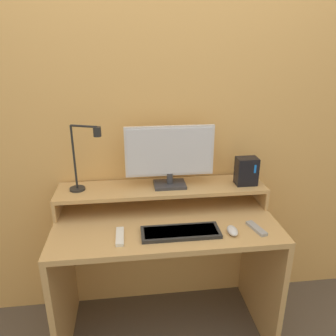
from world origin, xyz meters
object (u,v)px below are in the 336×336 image
(keyboard, at_px, (181,232))
(remote_secondary, at_px, (256,228))
(remote_control, at_px, (120,236))
(router_dock, at_px, (246,171))
(mouse, at_px, (232,231))
(monitor, at_px, (170,155))
(desk_lamp, at_px, (84,158))

(keyboard, height_order, remote_secondary, keyboard)
(remote_control, bearing_deg, router_dock, 21.33)
(mouse, xyz_separation_m, remote_secondary, (0.14, 0.02, -0.01))
(keyboard, bearing_deg, router_dock, 33.74)
(remote_secondary, bearing_deg, keyboard, 178.57)
(monitor, bearing_deg, keyboard, -87.11)
(router_dock, height_order, mouse, router_dock)
(desk_lamp, distance_m, remote_secondary, 0.99)
(monitor, bearing_deg, mouse, -51.19)
(remote_control, height_order, remote_secondary, same)
(router_dock, distance_m, remote_secondary, 0.36)
(router_dock, xyz_separation_m, remote_control, (-0.74, -0.29, -0.20))
(keyboard, relative_size, remote_secondary, 2.76)
(keyboard, height_order, remote_control, keyboard)
(desk_lamp, height_order, remote_secondary, desk_lamp)
(remote_secondary, bearing_deg, remote_control, 179.17)
(mouse, height_order, remote_control, mouse)
(desk_lamp, relative_size, remote_control, 2.39)
(keyboard, distance_m, remote_control, 0.31)
(monitor, height_order, mouse, monitor)
(router_dock, height_order, keyboard, router_dock)
(desk_lamp, bearing_deg, mouse, -24.00)
(desk_lamp, bearing_deg, remote_control, -59.16)
(keyboard, bearing_deg, remote_secondary, -1.43)
(mouse, height_order, remote_secondary, mouse)
(router_dock, bearing_deg, keyboard, -146.26)
(desk_lamp, bearing_deg, remote_secondary, -19.56)
(remote_secondary, bearing_deg, router_dock, 83.43)
(desk_lamp, xyz_separation_m, remote_control, (0.18, -0.30, -0.32))
(monitor, height_order, remote_control, monitor)
(remote_secondary, bearing_deg, mouse, -171.97)
(desk_lamp, relative_size, keyboard, 0.94)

